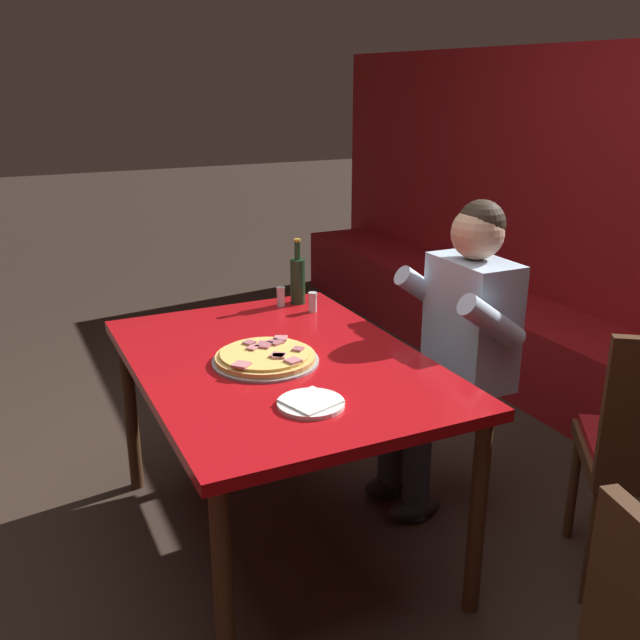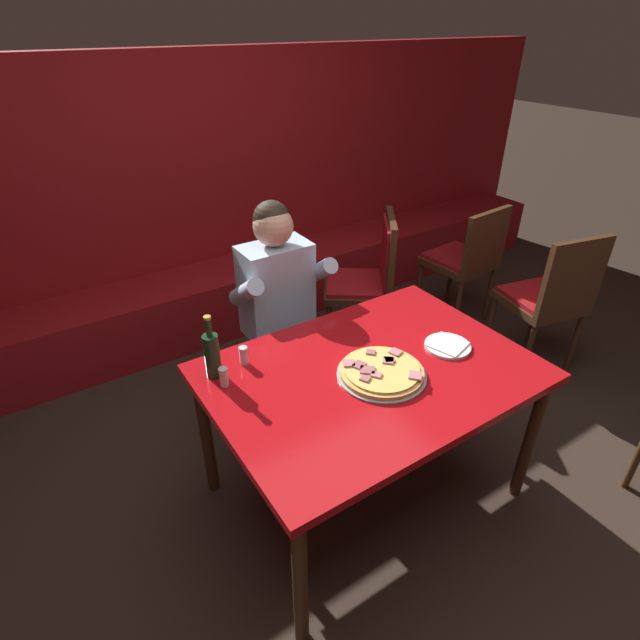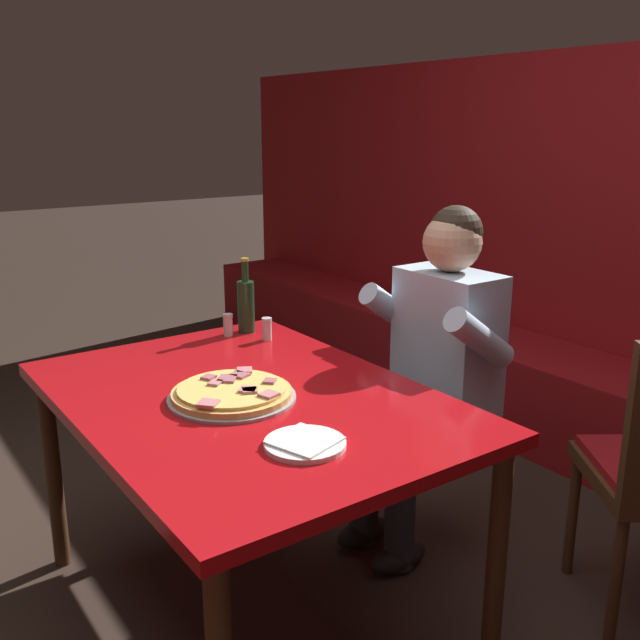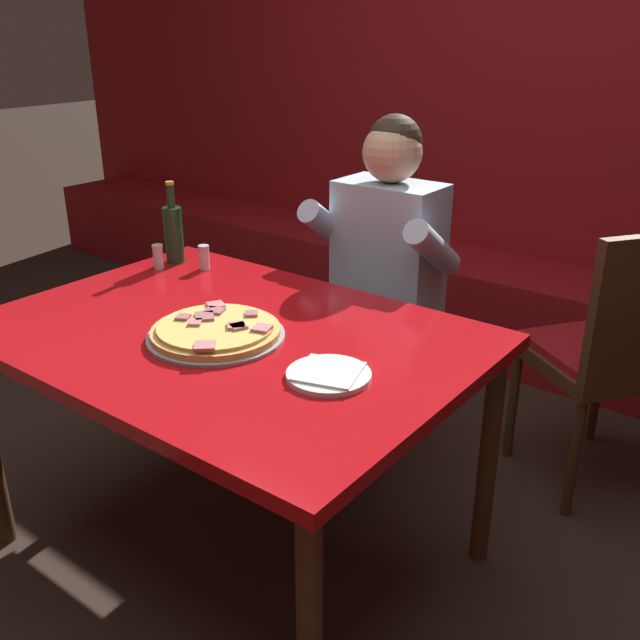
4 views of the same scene
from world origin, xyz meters
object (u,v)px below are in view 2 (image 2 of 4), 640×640
(main_dining_table, at_px, (371,383))
(pizza, at_px, (381,372))
(beer_bottle, at_px, (212,354))
(shaker_red_pepper_flakes, at_px, (244,356))
(shaker_oregano, at_px, (224,378))
(dining_chair_by_booth, at_px, (369,276))
(diner_seated_blue_shirt, at_px, (285,307))
(dining_chair_far_right, at_px, (468,256))
(dining_chair_far_left, at_px, (552,294))
(plate_white_paper, at_px, (448,346))

(main_dining_table, relative_size, pizza, 3.64)
(beer_bottle, bearing_deg, shaker_red_pepper_flakes, 2.98)
(shaker_oregano, height_order, shaker_red_pepper_flakes, same)
(pizza, relative_size, dining_chair_by_booth, 0.39)
(shaker_red_pepper_flakes, distance_m, diner_seated_blue_shirt, 0.62)
(diner_seated_blue_shirt, relative_size, dining_chair_far_right, 1.37)
(shaker_red_pepper_flakes, bearing_deg, dining_chair_far_left, -4.06)
(main_dining_table, bearing_deg, diner_seated_blue_shirt, 89.77)
(shaker_oregano, bearing_deg, dining_chair_far_left, -1.40)
(pizza, bearing_deg, beer_bottle, 146.83)
(diner_seated_blue_shirt, xyz_separation_m, dining_chair_far_right, (1.62, 0.14, -0.15))
(dining_chair_far_left, distance_m, dining_chair_far_right, 0.71)
(shaker_red_pepper_flakes, bearing_deg, dining_chair_far_right, 15.31)
(pizza, distance_m, dining_chair_by_booth, 1.35)
(main_dining_table, bearing_deg, dining_chair_far_left, 6.89)
(dining_chair_by_booth, xyz_separation_m, dining_chair_far_left, (0.81, -0.83, -0.00))
(shaker_red_pepper_flakes, relative_size, dining_chair_far_right, 0.09)
(pizza, xyz_separation_m, shaker_red_pepper_flakes, (-0.45, 0.39, 0.02))
(main_dining_table, relative_size, dining_chair_far_right, 1.48)
(pizza, height_order, diner_seated_blue_shirt, diner_seated_blue_shirt)
(plate_white_paper, bearing_deg, main_dining_table, 171.91)
(shaker_red_pepper_flakes, bearing_deg, shaker_oregano, -145.41)
(pizza, bearing_deg, diner_seated_blue_shirt, 90.49)
(diner_seated_blue_shirt, bearing_deg, shaker_oregano, -138.26)
(dining_chair_far_left, bearing_deg, main_dining_table, -173.11)
(shaker_oregano, distance_m, diner_seated_blue_shirt, 0.78)
(dining_chair_by_booth, bearing_deg, shaker_oregano, -150.54)
(plate_white_paper, bearing_deg, dining_chair_far_right, 38.13)
(diner_seated_blue_shirt, height_order, dining_chair_by_booth, diner_seated_blue_shirt)
(dining_chair_far_right, bearing_deg, dining_chair_far_left, -91.14)
(beer_bottle, distance_m, shaker_red_pepper_flakes, 0.16)
(diner_seated_blue_shirt, distance_m, dining_chair_far_right, 1.63)
(beer_bottle, relative_size, shaker_oregano, 3.40)
(shaker_oregano, relative_size, dining_chair_by_booth, 0.09)
(plate_white_paper, distance_m, dining_chair_far_left, 1.25)
(dining_chair_far_right, bearing_deg, pizza, -149.30)
(main_dining_table, distance_m, diner_seated_blue_shirt, 0.76)
(plate_white_paper, xyz_separation_m, shaker_red_pepper_flakes, (-0.84, 0.40, 0.03))
(pizza, relative_size, diner_seated_blue_shirt, 0.30)
(shaker_red_pepper_flakes, xyz_separation_m, diner_seated_blue_shirt, (0.44, 0.42, -0.10))
(beer_bottle, xyz_separation_m, dining_chair_by_booth, (1.38, 0.69, -0.30))
(shaker_red_pepper_flakes, relative_size, dining_chair_far_left, 0.09)
(main_dining_table, bearing_deg, plate_white_paper, -8.09)
(pizza, height_order, shaker_red_pepper_flakes, shaker_red_pepper_flakes)
(pizza, bearing_deg, dining_chair_far_right, 30.70)
(pizza, distance_m, dining_chair_far_left, 1.63)
(pizza, height_order, dining_chair_by_booth, dining_chair_by_booth)
(dining_chair_far_right, bearing_deg, plate_white_paper, -141.87)
(plate_white_paper, relative_size, dining_chair_far_left, 0.21)
(plate_white_paper, distance_m, diner_seated_blue_shirt, 0.91)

